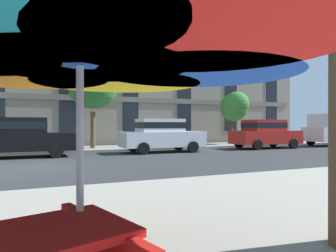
# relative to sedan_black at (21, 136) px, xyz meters

# --- Properties ---
(ground_plane) EXTENTS (120.00, 120.00, 0.00)m
(ground_plane) POSITION_rel_sedan_black_xyz_m (0.42, -3.70, -0.95)
(ground_plane) COLOR #2D3033
(sidewalk_far) EXTENTS (56.00, 3.60, 0.12)m
(sidewalk_far) POSITION_rel_sedan_black_xyz_m (0.42, 3.10, -0.89)
(sidewalk_far) COLOR gray
(sidewalk_far) RESTS_ON ground
(apartment_building) EXTENTS (41.05, 12.08, 19.20)m
(apartment_building) POSITION_rel_sedan_black_xyz_m (0.42, 11.29, 8.65)
(apartment_building) COLOR gray
(apartment_building) RESTS_ON ground
(sedan_black) EXTENTS (4.40, 1.98, 1.78)m
(sedan_black) POSITION_rel_sedan_black_xyz_m (0.00, 0.00, 0.00)
(sedan_black) COLOR black
(sedan_black) RESTS_ON ground
(sedan_white) EXTENTS (4.40, 1.98, 1.78)m
(sedan_white) POSITION_rel_sedan_black_xyz_m (6.75, 0.00, 0.00)
(sedan_white) COLOR silver
(sedan_white) RESTS_ON ground
(sedan_red) EXTENTS (4.40, 1.98, 1.78)m
(sedan_red) POSITION_rel_sedan_black_xyz_m (13.68, 0.00, 0.00)
(sedan_red) COLOR #B21E19
(sedan_red) RESTS_ON ground
(pickup_white_midblock) EXTENTS (5.10, 2.12, 2.20)m
(pickup_white_midblock) POSITION_rel_sedan_black_xyz_m (19.93, 0.00, 0.08)
(pickup_white_midblock) COLOR silver
(pickup_white_midblock) RESTS_ON ground
(street_tree_middle) EXTENTS (2.72, 2.71, 4.81)m
(street_tree_middle) POSITION_rel_sedan_black_xyz_m (3.63, 3.10, 2.67)
(street_tree_middle) COLOR brown
(street_tree_middle) RESTS_ON ground
(street_tree_right) EXTENTS (1.99, 2.05, 3.82)m
(street_tree_right) POSITION_rel_sedan_black_xyz_m (13.56, 3.02, 1.85)
(street_tree_right) COLOR #4C3823
(street_tree_right) RESTS_ON ground
(patio_umbrella) EXTENTS (4.01, 3.72, 2.52)m
(patio_umbrella) POSITION_rel_sedan_black_xyz_m (0.93, -12.70, 1.23)
(patio_umbrella) COLOR silver
(patio_umbrella) RESTS_ON ground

